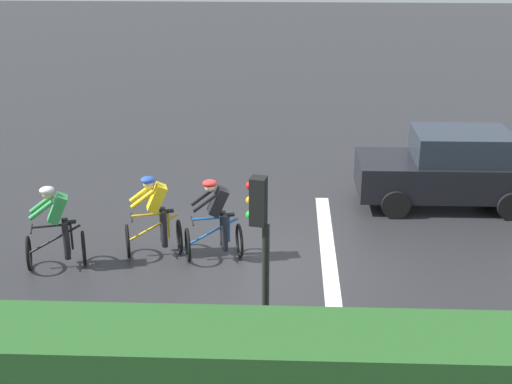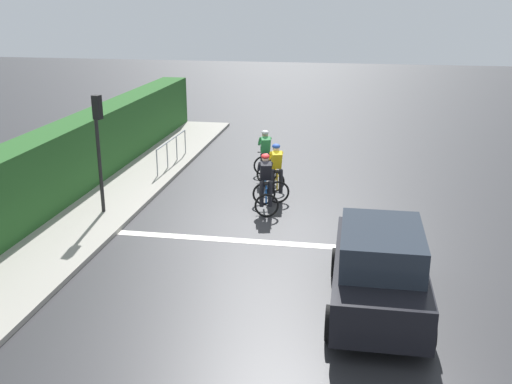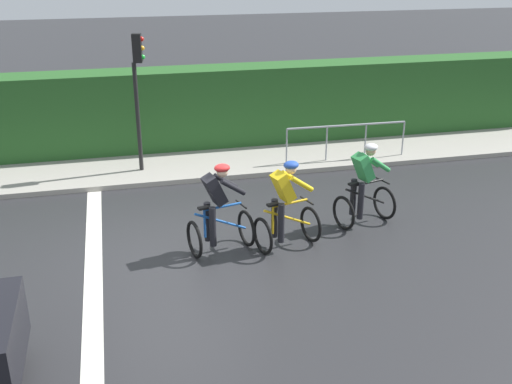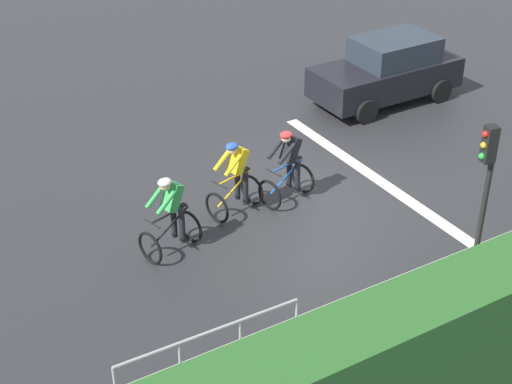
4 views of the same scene
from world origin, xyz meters
name	(u,v)px [view 1 (image 1 of 4)]	position (x,y,z in m)	size (l,w,h in m)	color
ground_plane	(260,265)	(0.00, 0.00, 0.00)	(80.00, 80.00, 0.00)	#28282B
road_marking_stop_line	(329,266)	(0.00, -1.35, 0.00)	(7.00, 0.30, 0.01)	silver
cyclist_lead	(56,229)	(-0.23, 3.84, 0.80)	(0.94, 1.22, 1.66)	black
cyclist_second	(155,217)	(0.37, 2.07, 0.80)	(0.94, 1.22, 1.66)	black
cyclist_mid	(215,221)	(0.24, 0.87, 0.80)	(0.91, 1.21, 1.66)	black
car_black	(451,169)	(3.26, -4.26, 0.87)	(1.91, 4.11, 1.76)	black
traffic_light_near_crossing	(261,258)	(-4.13, -0.17, 2.22)	(0.24, 0.31, 3.34)	black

